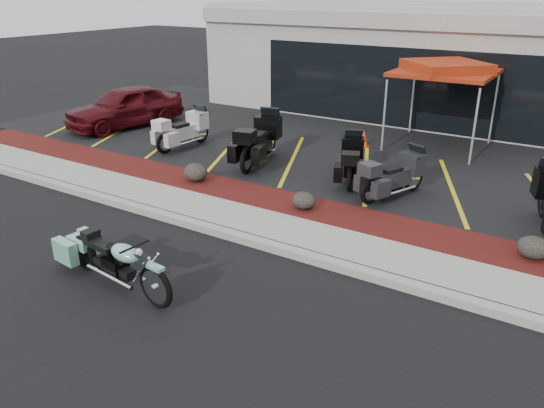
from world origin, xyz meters
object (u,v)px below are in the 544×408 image
Objects in this scene: parked_car at (125,106)px; popup_canopy at (446,70)px; touring_white at (200,124)px; hero_cruiser at (155,281)px; traffic_cone at (364,138)px.

popup_canopy reaches higher than parked_car.
popup_canopy is (9.76, 3.19, 1.58)m from parked_car.
parked_car reaches higher than touring_white.
hero_cruiser is 1.35× the size of touring_white.
hero_cruiser is 9.55m from traffic_cone.
popup_canopy is at bearing 89.96° from hero_cruiser.
hero_cruiser is 0.90× the size of popup_canopy.
traffic_cone is 2.99m from popup_canopy.
hero_cruiser is at bearing -86.32° from traffic_cone.
hero_cruiser is 11.35m from parked_car.
touring_white is at bearing -143.64° from popup_canopy.
popup_canopy is (1.87, 1.17, 2.02)m from traffic_cone.
popup_canopy is (1.25, 10.70, 1.94)m from hero_cruiser.
touring_white is at bearing 8.28° from parked_car.
touring_white is 0.67× the size of popup_canopy.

